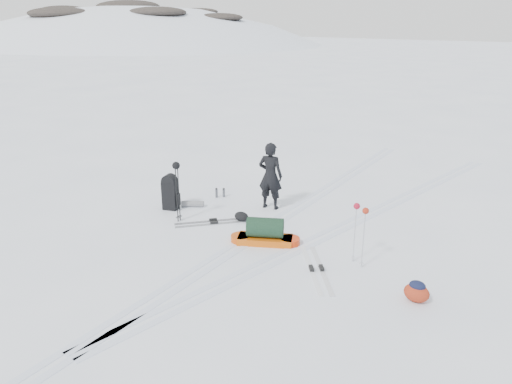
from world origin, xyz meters
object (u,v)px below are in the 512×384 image
expedition_rucksack (173,193)px  ski_poles_black (176,173)px  skier (270,176)px  pulk_sled (265,233)px

expedition_rucksack → ski_poles_black: ski_poles_black is taller
skier → pulk_sled: 2.16m
skier → pulk_sled: (1.11, -1.75, -0.62)m
expedition_rucksack → ski_poles_black: 1.13m
ski_poles_black → pulk_sled: bearing=30.7°
pulk_sled → ski_poles_black: (-2.32, -0.24, 0.97)m
skier → pulk_sled: size_ratio=1.13×
expedition_rucksack → skier: bearing=18.5°
skier → ski_poles_black: bearing=44.2°
pulk_sled → ski_poles_black: size_ratio=1.03×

